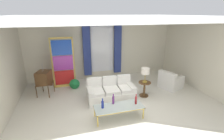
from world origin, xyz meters
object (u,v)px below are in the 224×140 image
at_px(bottle_blue_decanter, 103,104).
at_px(bottle_crystal_tall, 136,100).
at_px(coffee_table, 119,107).
at_px(peacock_figurine, 75,85).
at_px(vintage_tv, 44,78).
at_px(table_lamp_brass, 145,72).
at_px(bottle_amber_squat, 113,100).
at_px(couch_white_long, 110,91).
at_px(stained_glass_divider, 63,64).
at_px(armchair_white, 170,82).
at_px(round_side_table, 144,88).

bearing_deg(bottle_blue_decanter, bottle_crystal_tall, -2.52).
relative_size(coffee_table, peacock_figurine, 2.53).
bearing_deg(vintage_tv, coffee_table, -44.17).
relative_size(peacock_figurine, table_lamp_brass, 1.05).
relative_size(bottle_amber_squat, vintage_tv, 0.26).
bearing_deg(couch_white_long, vintage_tv, 157.16).
bearing_deg(coffee_table, bottle_crystal_tall, -0.32).
relative_size(bottle_blue_decanter, stained_glass_divider, 0.15).
relative_size(stained_glass_divider, peacock_figurine, 3.67).
xyz_separation_m(bottle_amber_squat, armchair_white, (2.96, 1.29, -0.27)).
relative_size(bottle_blue_decanter, peacock_figurine, 0.54).
relative_size(bottle_amber_squat, peacock_figurine, 0.58).
bearing_deg(stained_glass_divider, round_side_table, -30.70).
bearing_deg(coffee_table, peacock_figurine, 115.83).
height_order(bottle_amber_squat, vintage_tv, vintage_tv).
relative_size(armchair_white, table_lamp_brass, 1.84).
height_order(coffee_table, bottle_crystal_tall, bottle_crystal_tall).
distance_m(bottle_crystal_tall, round_side_table, 1.42).
distance_m(bottle_blue_decanter, armchair_white, 3.64).
height_order(coffee_table, bottle_blue_decanter, bottle_blue_decanter).
distance_m(couch_white_long, round_side_table, 1.36).
height_order(couch_white_long, stained_glass_divider, stained_glass_divider).
bearing_deg(table_lamp_brass, round_side_table, 165.96).
xyz_separation_m(bottle_blue_decanter, table_lamp_brass, (1.92, 1.07, 0.49)).
bearing_deg(bottle_blue_decanter, coffee_table, -4.98).
bearing_deg(coffee_table, table_lamp_brass, 38.13).
height_order(peacock_figurine, table_lamp_brass, table_lamp_brass).
distance_m(bottle_blue_decanter, peacock_figurine, 2.54).
bearing_deg(couch_white_long, bottle_crystal_tall, -68.81).
bearing_deg(vintage_tv, bottle_blue_decanter, -50.45).
distance_m(peacock_figurine, table_lamp_brass, 3.05).
bearing_deg(peacock_figurine, stained_glass_divider, 132.52).
xyz_separation_m(bottle_amber_squat, vintage_tv, (-2.23, 2.09, 0.18)).
bearing_deg(table_lamp_brass, bottle_amber_squat, -149.25).
bearing_deg(round_side_table, bottle_amber_squat, -149.25).
height_order(bottle_crystal_tall, vintage_tv, vintage_tv).
bearing_deg(armchair_white, stained_glass_divider, 162.28).
bearing_deg(bottle_blue_decanter, round_side_table, 29.12).
height_order(coffee_table, stained_glass_divider, stained_glass_divider).
relative_size(bottle_crystal_tall, vintage_tv, 0.25).
xyz_separation_m(couch_white_long, bottle_crystal_tall, (0.49, -1.27, 0.24)).
distance_m(bottle_blue_decanter, stained_glass_divider, 3.10).
distance_m(bottle_blue_decanter, table_lamp_brass, 2.25).
height_order(coffee_table, table_lamp_brass, table_lamp_brass).
distance_m(bottle_crystal_tall, stained_glass_divider, 3.65).
bearing_deg(bottle_crystal_tall, bottle_blue_decanter, 177.48).
bearing_deg(bottle_crystal_tall, bottle_amber_squat, 163.73).
xyz_separation_m(coffee_table, bottle_amber_squat, (-0.12, 0.20, 0.18)).
distance_m(coffee_table, vintage_tv, 3.30).
bearing_deg(coffee_table, round_side_table, 38.13).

